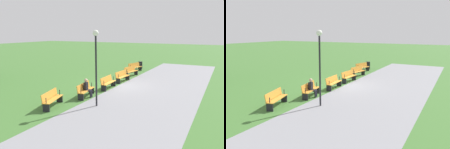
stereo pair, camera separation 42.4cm
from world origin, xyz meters
TOP-DOWN VIEW (x-y plane):
  - ground_plane at (0.00, 0.00)m, footprint 120.00×120.00m
  - path_paving at (0.00, 3.29)m, footprint 27.32×6.20m
  - bench_0 at (-6.32, -0.95)m, footprint 1.87×0.95m
  - bench_1 at (-3.82, -0.39)m, footprint 1.86×0.77m
  - bench_2 at (-1.28, -0.10)m, footprint 1.83×0.57m
  - bench_3 at (1.28, -0.10)m, footprint 1.83×0.57m
  - bench_4 at (3.82, -0.39)m, footprint 1.86×0.77m
  - bench_5 at (6.32, -0.95)m, footprint 1.87×0.95m
  - person_seated at (3.82, -0.24)m, footprint 0.39×0.56m
  - lamp_post at (5.06, 1.19)m, footprint 0.32×0.32m
  - trash_bin at (-8.21, -1.06)m, footprint 0.49×0.49m

SIDE VIEW (x-z plane):
  - ground_plane at x=0.00m, z-range 0.00..0.00m
  - path_paving at x=0.00m, z-range 0.00..0.01m
  - trash_bin at x=-8.21m, z-range 0.00..0.80m
  - bench_0 at x=-6.32m, z-range 0.03..0.92m
  - bench_1 at x=-3.82m, z-range 0.03..0.92m
  - bench_2 at x=-1.28m, z-range 0.03..0.92m
  - bench_3 at x=1.28m, z-range 0.03..0.92m
  - bench_4 at x=3.82m, z-range 0.03..0.92m
  - bench_5 at x=6.32m, z-range 0.03..0.92m
  - person_seated at x=3.82m, z-range 0.04..1.24m
  - lamp_post at x=5.06m, z-range 0.81..5.04m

